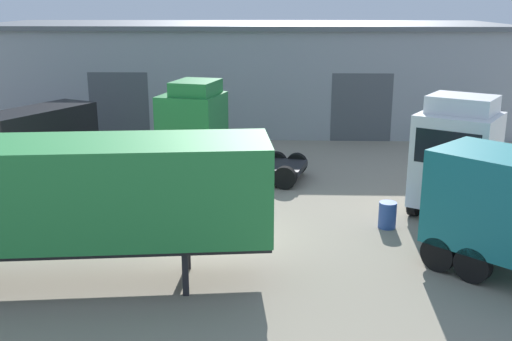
# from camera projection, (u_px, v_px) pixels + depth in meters

# --- Properties ---
(ground_plane) EXTENTS (60.00, 60.00, 0.00)m
(ground_plane) POSITION_uv_depth(u_px,v_px,m) (212.00, 240.00, 18.80)
(ground_plane) COLOR gray
(warehouse_building) EXTENTS (29.82, 10.09, 5.97)m
(warehouse_building) POSITION_uv_depth(u_px,v_px,m) (244.00, 74.00, 36.04)
(warehouse_building) COLOR #93999E
(warehouse_building) RESTS_ON ground_plane
(tractor_unit_white) EXTENTS (5.39, 6.59, 4.21)m
(tractor_unit_white) POSITION_uv_depth(u_px,v_px,m) (460.00, 159.00, 20.67)
(tractor_unit_white) COLOR silver
(tractor_unit_white) RESTS_ON ground_plane
(container_trailer_green) EXTENTS (11.73, 3.78, 3.88)m
(container_trailer_green) POSITION_uv_depth(u_px,v_px,m) (40.00, 196.00, 15.13)
(container_trailer_green) COLOR #28843D
(container_trailer_green) RESTS_ON ground_plane
(delivery_van_black) EXTENTS (4.18, 5.55, 2.83)m
(delivery_van_black) POSITION_uv_depth(u_px,v_px,m) (41.00, 138.00, 25.86)
(delivery_van_black) COLOR black
(delivery_van_black) RESTS_ON ground_plane
(tractor_unit_green) EXTENTS (6.41, 3.85, 4.04)m
(tractor_unit_green) POSITION_uv_depth(u_px,v_px,m) (202.00, 131.00, 25.41)
(tractor_unit_green) COLOR #28843D
(tractor_unit_green) RESTS_ON ground_plane
(oil_drum) EXTENTS (0.58, 0.58, 0.88)m
(oil_drum) POSITION_uv_depth(u_px,v_px,m) (387.00, 215.00, 19.72)
(oil_drum) COLOR #33519E
(oil_drum) RESTS_ON ground_plane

